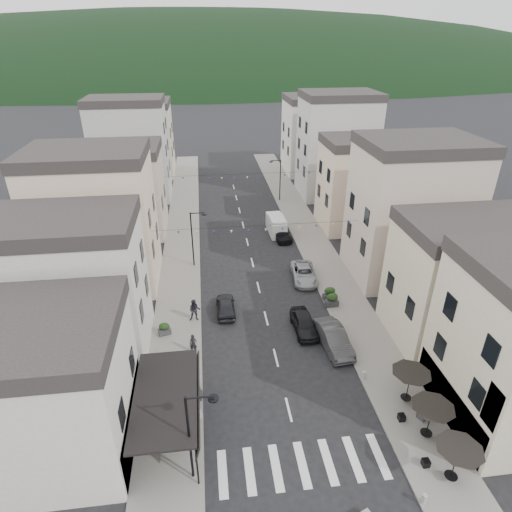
{
  "coord_description": "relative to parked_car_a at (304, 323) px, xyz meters",
  "views": [
    {
      "loc": [
        -4.58,
        -13.4,
        21.68
      ],
      "look_at": [
        -0.26,
        20.83,
        3.5
      ],
      "focal_mm": 30.0,
      "sensor_mm": 36.0,
      "label": 1
    }
  ],
  "objects": [
    {
      "name": "parked_car_e",
      "position": [
        -6.14,
        3.34,
        -0.05
      ],
      "size": [
        1.6,
        3.93,
        1.34
      ],
      "primitive_type": "imported",
      "rotation": [
        0.0,
        0.0,
        3.14
      ],
      "color": "black",
      "rests_on": "ground"
    },
    {
      "name": "streetlamp_right_far",
      "position": [
        3.02,
        30.03,
        2.98
      ],
      "size": [
        1.7,
        0.56,
        6.0
      ],
      "color": "black",
      "rests_on": "ground"
    },
    {
      "name": "parked_car_b",
      "position": [
        1.8,
        -2.26,
        0.08
      ],
      "size": [
        2.2,
        5.02,
        1.6
      ],
      "primitive_type": "imported",
      "rotation": [
        0.0,
        0.0,
        0.11
      ],
      "color": "#353538",
      "rests_on": "ground"
    },
    {
      "name": "bollards",
      "position": [
        -2.8,
        -8.47,
        -0.3
      ],
      "size": [
        11.66,
        10.26,
        0.6
      ],
      "color": "gray",
      "rests_on": "ground"
    },
    {
      "name": "pedestrian_a",
      "position": [
        -8.88,
        -1.73,
        0.21
      ],
      "size": [
        0.64,
        0.48,
        1.61
      ],
      "primitive_type": "imported",
      "rotation": [
        0.0,
        0.0,
        -0.16
      ],
      "color": "black",
      "rests_on": "sidewalk_left"
    },
    {
      "name": "parked_car_a",
      "position": [
        0.0,
        0.0,
        0.0
      ],
      "size": [
        1.83,
        4.27,
        1.44
      ],
      "primitive_type": "imported",
      "rotation": [
        0.0,
        0.0,
        0.03
      ],
      "color": "black",
      "rests_on": "ground"
    },
    {
      "name": "ground",
      "position": [
        -2.8,
        -13.97,
        -0.72
      ],
      "size": [
        700.0,
        700.0,
        0.0
      ],
      "primitive_type": "plane",
      "color": "black",
      "rests_on": "ground"
    },
    {
      "name": "hill_backdrop",
      "position": [
        -2.8,
        286.03,
        -0.72
      ],
      "size": [
        640.0,
        360.0,
        70.0
      ],
      "primitive_type": "ellipsoid",
      "color": "black",
      "rests_on": "ground"
    },
    {
      "name": "sidewalk_right",
      "position": [
        4.7,
        18.03,
        -0.66
      ],
      "size": [
        4.0,
        76.0,
        0.12
      ],
      "primitive_type": "cube",
      "color": "slate",
      "rests_on": "ground"
    },
    {
      "name": "boutique_awning",
      "position": [
        -10.05,
        -8.97,
        2.4
      ],
      "size": [
        3.77,
        7.5,
        3.28
      ],
      "color": "black",
      "rests_on": "ground"
    },
    {
      "name": "buildings_row_left",
      "position": [
        -17.3,
        23.78,
        5.4
      ],
      "size": [
        10.2,
        54.16,
        14.0
      ],
      "color": "beige",
      "rests_on": "ground"
    },
    {
      "name": "bunting_near",
      "position": [
        -2.8,
        8.03,
        4.93
      ],
      "size": [
        19.0,
        0.28,
        0.62
      ],
      "color": "black",
      "rests_on": "ground"
    },
    {
      "name": "sidewalk_left",
      "position": [
        -10.3,
        18.03,
        -0.66
      ],
      "size": [
        4.0,
        76.0,
        0.12
      ],
      "primitive_type": "cube",
      "color": "slate",
      "rests_on": "ground"
    },
    {
      "name": "pedestrian_b",
      "position": [
        -8.77,
        2.39,
        0.39
      ],
      "size": [
        1.01,
        0.81,
        1.98
      ],
      "primitive_type": "imported",
      "rotation": [
        0.0,
        0.0,
        -0.06
      ],
      "color": "black",
      "rests_on": "sidewalk_left"
    },
    {
      "name": "streetlamp_left_far",
      "position": [
        -8.62,
        12.03,
        2.98
      ],
      "size": [
        1.7,
        0.56,
        6.0
      ],
      "color": "black",
      "rests_on": "ground"
    },
    {
      "name": "planter_rb",
      "position": [
        3.2,
        3.0,
        0.02
      ],
      "size": [
        1.15,
        0.65,
        1.27
      ],
      "rotation": [
        0.0,
        0.0,
        0.02
      ],
      "color": "#2E2E30",
      "rests_on": "sidewalk_right"
    },
    {
      "name": "planter_ra",
      "position": [
        5.57,
        -9.7,
        -0.07
      ],
      "size": [
        1.1,
        0.89,
        1.08
      ],
      "rotation": [
        0.0,
        0.0,
        0.43
      ],
      "color": "#313033",
      "rests_on": "sidewalk_right"
    },
    {
      "name": "buildings_row_right",
      "position": [
        11.7,
        22.63,
        5.6
      ],
      "size": [
        10.2,
        54.16,
        14.5
      ],
      "color": "#C0B498",
      "rests_on": "ground"
    },
    {
      "name": "parked_car_c",
      "position": [
        1.8,
        7.95,
        -0.04
      ],
      "size": [
        2.6,
        5.04,
        1.36
      ],
      "primitive_type": "imported",
      "rotation": [
        0.0,
        0.0,
        -0.07
      ],
      "color": "#989AA0",
      "rests_on": "ground"
    },
    {
      "name": "streetlamp_left_near",
      "position": [
        -8.62,
        -11.97,
        2.98
      ],
      "size": [
        1.7,
        0.56,
        6.0
      ],
      "color": "black",
      "rests_on": "ground"
    },
    {
      "name": "parked_car_d",
      "position": [
        1.28,
        17.56,
        -0.08
      ],
      "size": [
        2.21,
        4.55,
        1.28
      ],
      "primitive_type": "imported",
      "rotation": [
        0.0,
        0.0,
        0.1
      ],
      "color": "black",
      "rests_on": "ground"
    },
    {
      "name": "boutique_building",
      "position": [
        -18.3,
        -8.97,
        3.28
      ],
      "size": [
        12.0,
        8.0,
        8.0
      ],
      "primitive_type": "cube",
      "color": "beige",
      "rests_on": "ground"
    },
    {
      "name": "planter_rc",
      "position": [
        3.28,
        4.04,
        0.02
      ],
      "size": [
        1.25,
        0.9,
        1.27
      ],
      "rotation": [
        0.0,
        0.0,
        0.27
      ],
      "color": "#2A2A2C",
      "rests_on": "sidewalk_right"
    },
    {
      "name": "bunting_far",
      "position": [
        -2.8,
        24.03,
        4.93
      ],
      "size": [
        19.0,
        0.28,
        0.62
      ],
      "color": "black",
      "rests_on": "ground"
    },
    {
      "name": "cafe_terrace",
      "position": [
        4.9,
        -11.17,
        1.64
      ],
      "size": [
        2.5,
        8.1,
        2.53
      ],
      "color": "black",
      "rests_on": "ground"
    },
    {
      "name": "delivery_van",
      "position": [
        0.96,
        19.18,
        0.34
      ],
      "size": [
        1.91,
        4.57,
        2.17
      ],
      "rotation": [
        0.0,
        0.0,
        0.03
      ],
      "color": "silver",
      "rests_on": "ground"
    },
    {
      "name": "planter_lb",
      "position": [
        -11.2,
        0.79,
        -0.08
      ],
      "size": [
        1.08,
        0.8,
        1.08
      ],
      "rotation": [
        0.0,
        0.0,
        0.31
      ],
      "color": "#333336",
      "rests_on": "sidewalk_left"
    },
    {
      "name": "planter_la",
      "position": [
        -8.8,
        -6.35,
        -0.08
      ],
      "size": [
        1.01,
        0.62,
        1.08
      ],
      "rotation": [
        0.0,
        0.0,
        -0.1
      ],
      "color": "#2B2B2E",
      "rests_on": "sidewalk_left"
    }
  ]
}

